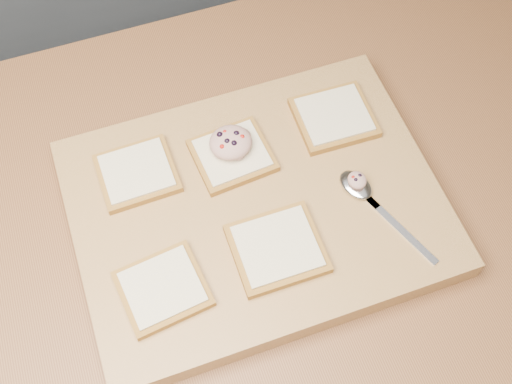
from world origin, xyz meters
TOP-DOWN VIEW (x-y plane):
  - ground at (0.00, 0.00)m, footprint 4.00×4.00m
  - island_counter at (0.00, 0.00)m, footprint 2.00×0.80m
  - cutting_board at (0.01, -0.03)m, footprint 0.52×0.40m
  - bread_far_left at (-0.14, 0.07)m, footprint 0.11×0.10m
  - bread_far_center at (0.01, 0.06)m, footprint 0.12×0.11m
  - bread_far_right at (0.18, 0.07)m, footprint 0.12×0.11m
  - bread_near_left at (-0.15, -0.11)m, footprint 0.12×0.11m
  - bread_near_center at (0.02, -0.11)m, footprint 0.12×0.11m
  - tuna_salad_dollop at (0.01, 0.06)m, footprint 0.06×0.06m
  - spoon at (0.16, -0.07)m, footprint 0.09×0.18m
  - spoon_salad at (0.16, -0.05)m, footprint 0.03×0.03m

SIDE VIEW (x-z plane):
  - ground at x=0.00m, z-range 0.00..0.00m
  - island_counter at x=0.00m, z-range 0.00..0.90m
  - cutting_board at x=0.01m, z-range 0.90..0.94m
  - spoon at x=0.16m, z-range 0.94..0.95m
  - bread_far_left at x=-0.14m, z-range 0.94..0.96m
  - bread_far_center at x=0.01m, z-range 0.94..0.96m
  - bread_near_left at x=-0.15m, z-range 0.94..0.96m
  - bread_far_right at x=0.18m, z-range 0.94..0.96m
  - bread_near_center at x=0.02m, z-range 0.94..0.96m
  - spoon_salad at x=0.16m, z-range 0.95..0.97m
  - tuna_salad_dollop at x=0.01m, z-range 0.96..0.99m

